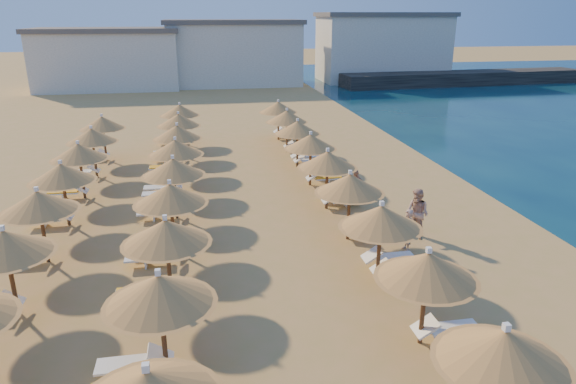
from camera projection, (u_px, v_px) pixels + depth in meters
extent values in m
plane|color=tan|center=(301.00, 269.00, 16.83)|extent=(220.00, 220.00, 0.00)
cube|color=black|center=(464.00, 78.00, 60.56)|extent=(30.21, 6.13, 1.50)
cube|color=white|center=(109.00, 61.00, 56.63)|extent=(15.00, 8.00, 6.00)
cube|color=#59514C|center=(106.00, 30.00, 55.56)|extent=(15.60, 8.48, 0.50)
cube|color=white|center=(234.00, 55.00, 59.86)|extent=(15.00, 8.00, 6.80)
cube|color=#59514C|center=(233.00, 22.00, 58.66)|extent=(15.60, 8.48, 0.50)
cube|color=white|center=(382.00, 49.00, 63.27)|extent=(15.00, 8.00, 7.60)
cube|color=#59514C|center=(384.00, 14.00, 61.93)|extent=(15.60, 8.48, 0.50)
cone|color=#9C5F2D|center=(503.00, 347.00, 9.36)|extent=(2.37, 2.37, 0.70)
cone|color=#9C5F2D|center=(501.00, 360.00, 9.46)|extent=(2.56, 2.56, 0.12)
cube|color=white|center=(507.00, 327.00, 9.22)|extent=(0.12, 0.12, 0.14)
cylinder|color=brown|center=(423.00, 307.00, 12.74)|extent=(0.12, 0.12, 2.08)
cone|color=#9C5F2D|center=(427.00, 266.00, 12.37)|extent=(2.37, 2.37, 0.70)
cone|color=#9C5F2D|center=(426.00, 277.00, 12.46)|extent=(2.56, 2.56, 0.12)
cube|color=white|center=(429.00, 250.00, 12.23)|extent=(0.12, 0.12, 0.14)
cylinder|color=brown|center=(379.00, 251.00, 15.75)|extent=(0.12, 0.12, 2.08)
cone|color=#9C5F2D|center=(381.00, 217.00, 15.38)|extent=(2.37, 2.37, 0.70)
cone|color=#9C5F2D|center=(380.00, 226.00, 15.47)|extent=(2.56, 2.56, 0.12)
cube|color=white|center=(382.00, 203.00, 15.24)|extent=(0.12, 0.12, 0.14)
cylinder|color=brown|center=(349.00, 213.00, 18.76)|extent=(0.12, 0.12, 2.08)
cone|color=#9C5F2D|center=(350.00, 183.00, 18.38)|extent=(2.37, 2.37, 0.70)
cone|color=#9C5F2D|center=(350.00, 191.00, 18.48)|extent=(2.56, 2.56, 0.12)
cube|color=white|center=(350.00, 172.00, 18.24)|extent=(0.12, 0.12, 0.14)
cylinder|color=brown|center=(327.00, 185.00, 21.77)|extent=(0.12, 0.12, 2.08)
cone|color=#9C5F2D|center=(327.00, 160.00, 21.39)|extent=(2.37, 2.37, 0.70)
cone|color=#9C5F2D|center=(327.00, 166.00, 21.49)|extent=(2.56, 2.56, 0.12)
cube|color=white|center=(328.00, 150.00, 21.25)|extent=(0.12, 0.12, 0.14)
cylinder|color=brown|center=(310.00, 165.00, 24.77)|extent=(0.12, 0.12, 2.08)
cone|color=#9C5F2D|center=(311.00, 142.00, 24.40)|extent=(2.37, 2.37, 0.70)
cone|color=#9C5F2D|center=(311.00, 147.00, 24.49)|extent=(2.56, 2.56, 0.12)
cube|color=white|center=(311.00, 133.00, 24.26)|extent=(0.12, 0.12, 0.14)
cylinder|color=brown|center=(297.00, 148.00, 27.78)|extent=(0.12, 0.12, 2.08)
cone|color=#9C5F2D|center=(297.00, 128.00, 27.41)|extent=(2.37, 2.37, 0.70)
cone|color=#9C5F2D|center=(297.00, 133.00, 27.50)|extent=(2.56, 2.56, 0.12)
cube|color=white|center=(297.00, 120.00, 27.27)|extent=(0.12, 0.12, 0.14)
cylinder|color=brown|center=(287.00, 135.00, 30.79)|extent=(0.12, 0.12, 2.08)
cone|color=#9C5F2D|center=(287.00, 116.00, 30.41)|extent=(2.37, 2.37, 0.70)
cone|color=#9C5F2D|center=(287.00, 121.00, 30.51)|extent=(2.56, 2.56, 0.12)
cube|color=white|center=(287.00, 109.00, 30.27)|extent=(0.12, 0.12, 0.14)
cylinder|color=brown|center=(278.00, 124.00, 33.80)|extent=(0.12, 0.12, 2.08)
cone|color=#9C5F2D|center=(278.00, 107.00, 33.42)|extent=(2.37, 2.37, 0.70)
cone|color=#9C5F2D|center=(278.00, 111.00, 33.52)|extent=(2.56, 2.56, 0.12)
cube|color=white|center=(278.00, 101.00, 33.28)|extent=(0.12, 0.12, 0.14)
cube|color=white|center=(146.00, 368.00, 8.17)|extent=(0.12, 0.12, 0.14)
cylinder|color=brown|center=(163.00, 333.00, 11.69)|extent=(0.12, 0.12, 2.08)
cone|color=#9C5F2D|center=(159.00, 289.00, 11.32)|extent=(2.37, 2.37, 0.70)
cone|color=#9C5F2D|center=(160.00, 301.00, 11.41)|extent=(2.56, 2.56, 0.12)
cube|color=white|center=(158.00, 272.00, 11.18)|extent=(0.12, 0.12, 0.14)
cylinder|color=brown|center=(169.00, 268.00, 14.70)|extent=(0.12, 0.12, 2.08)
cone|color=#9C5F2D|center=(166.00, 231.00, 14.32)|extent=(2.37, 2.37, 0.70)
cone|color=#9C5F2D|center=(167.00, 241.00, 14.42)|extent=(2.56, 2.56, 0.12)
cube|color=white|center=(165.00, 218.00, 14.18)|extent=(0.12, 0.12, 0.14)
cylinder|color=brown|center=(173.00, 225.00, 17.70)|extent=(0.12, 0.12, 2.08)
cone|color=#9C5F2D|center=(170.00, 194.00, 17.33)|extent=(2.37, 2.37, 0.70)
cone|color=#9C5F2D|center=(171.00, 202.00, 17.43)|extent=(2.56, 2.56, 0.12)
cube|color=white|center=(169.00, 182.00, 17.19)|extent=(0.12, 0.12, 0.14)
cylinder|color=brown|center=(175.00, 194.00, 20.71)|extent=(0.12, 0.12, 2.08)
cone|color=#9C5F2D|center=(173.00, 167.00, 20.34)|extent=(2.37, 2.37, 0.70)
cone|color=#9C5F2D|center=(174.00, 174.00, 20.43)|extent=(2.56, 2.56, 0.12)
cube|color=white|center=(172.00, 157.00, 20.20)|extent=(0.12, 0.12, 0.14)
cylinder|color=brown|center=(177.00, 171.00, 23.72)|extent=(0.12, 0.12, 2.08)
cone|color=#9C5F2D|center=(175.00, 147.00, 23.34)|extent=(2.37, 2.37, 0.70)
cone|color=#9C5F2D|center=(176.00, 154.00, 23.44)|extent=(2.56, 2.56, 0.12)
cube|color=white|center=(175.00, 138.00, 23.21)|extent=(0.12, 0.12, 0.14)
cylinder|color=brown|center=(179.00, 154.00, 26.73)|extent=(0.12, 0.12, 2.08)
cone|color=#9C5F2D|center=(177.00, 132.00, 26.35)|extent=(2.37, 2.37, 0.70)
cone|color=#9C5F2D|center=(178.00, 138.00, 26.45)|extent=(2.56, 2.56, 0.12)
cube|color=white|center=(177.00, 124.00, 26.21)|extent=(0.12, 0.12, 0.14)
cylinder|color=brown|center=(180.00, 139.00, 29.73)|extent=(0.12, 0.12, 2.08)
cone|color=#9C5F2D|center=(179.00, 120.00, 29.36)|extent=(2.37, 2.37, 0.70)
cone|color=#9C5F2D|center=(179.00, 125.00, 29.46)|extent=(2.56, 2.56, 0.12)
cube|color=white|center=(178.00, 113.00, 29.22)|extent=(0.12, 0.12, 0.14)
cylinder|color=brown|center=(181.00, 128.00, 32.74)|extent=(0.12, 0.12, 2.08)
cone|color=#9C5F2D|center=(180.00, 110.00, 32.37)|extent=(2.37, 2.37, 0.70)
cone|color=#9C5F2D|center=(180.00, 115.00, 32.46)|extent=(2.56, 2.56, 0.12)
cube|color=white|center=(179.00, 103.00, 32.23)|extent=(0.12, 0.12, 0.14)
cylinder|color=brown|center=(12.00, 281.00, 14.00)|extent=(0.12, 0.12, 2.08)
cone|color=#9C5F2D|center=(5.00, 243.00, 13.62)|extent=(2.37, 2.37, 0.70)
cone|color=#9C5F2D|center=(7.00, 253.00, 13.72)|extent=(2.56, 2.56, 0.12)
cube|color=white|center=(2.00, 228.00, 13.48)|extent=(0.12, 0.12, 0.14)
cylinder|color=brown|center=(44.00, 233.00, 17.00)|extent=(0.12, 0.12, 2.08)
cone|color=#9C5F2D|center=(38.00, 201.00, 16.63)|extent=(2.37, 2.37, 0.70)
cone|color=#9C5F2D|center=(40.00, 210.00, 16.73)|extent=(2.56, 2.56, 0.12)
cube|color=white|center=(36.00, 189.00, 16.49)|extent=(0.12, 0.12, 0.14)
cylinder|color=brown|center=(66.00, 200.00, 20.01)|extent=(0.12, 0.12, 2.08)
cone|color=#9C5F2D|center=(62.00, 173.00, 19.64)|extent=(2.37, 2.37, 0.70)
cone|color=#9C5F2D|center=(63.00, 180.00, 19.73)|extent=(2.56, 2.56, 0.12)
cube|color=white|center=(60.00, 162.00, 19.50)|extent=(0.12, 0.12, 0.14)
cylinder|color=brown|center=(82.00, 176.00, 23.02)|extent=(0.12, 0.12, 2.08)
cone|color=#9C5F2D|center=(79.00, 151.00, 22.65)|extent=(2.37, 2.37, 0.70)
cone|color=#9C5F2D|center=(80.00, 158.00, 22.74)|extent=(2.56, 2.56, 0.12)
cube|color=white|center=(77.00, 142.00, 22.51)|extent=(0.12, 0.12, 0.14)
cylinder|color=brown|center=(95.00, 157.00, 26.03)|extent=(0.12, 0.12, 2.08)
cone|color=#9C5F2D|center=(92.00, 135.00, 25.65)|extent=(2.37, 2.37, 0.70)
cone|color=#9C5F2D|center=(93.00, 141.00, 25.75)|extent=(2.56, 2.56, 0.12)
cube|color=white|center=(91.00, 127.00, 25.51)|extent=(0.12, 0.12, 0.14)
cylinder|color=brown|center=(105.00, 142.00, 29.03)|extent=(0.12, 0.12, 2.08)
cone|color=#9C5F2D|center=(102.00, 123.00, 28.66)|extent=(2.37, 2.37, 0.70)
cone|color=#9C5F2D|center=(103.00, 128.00, 28.76)|extent=(2.56, 2.56, 0.12)
cube|color=white|center=(101.00, 115.00, 28.52)|extent=(0.12, 0.12, 0.14)
cube|color=white|center=(454.00, 328.00, 13.13)|extent=(1.35, 0.58, 0.06)
cube|color=white|center=(453.00, 333.00, 13.18)|extent=(0.06, 0.53, 0.32)
cube|color=white|center=(425.00, 326.00, 12.95)|extent=(0.58, 0.58, 0.40)
cube|color=white|center=(126.00, 364.00, 11.78)|extent=(1.35, 0.58, 0.06)
cube|color=white|center=(127.00, 370.00, 11.83)|extent=(0.06, 0.53, 0.32)
cube|color=white|center=(161.00, 355.00, 11.86)|extent=(0.58, 0.58, 0.40)
cube|color=white|center=(158.00, 381.00, 11.03)|extent=(0.58, 0.58, 0.40)
cube|color=white|center=(405.00, 269.00, 16.14)|extent=(1.35, 0.58, 0.06)
cube|color=white|center=(404.00, 274.00, 16.19)|extent=(0.06, 0.53, 0.32)
cube|color=white|center=(381.00, 268.00, 15.96)|extent=(0.58, 0.58, 0.40)
cube|color=#F9AC1A|center=(405.00, 268.00, 16.12)|extent=(1.29, 0.54, 0.05)
cube|color=white|center=(394.00, 257.00, 16.97)|extent=(1.35, 0.58, 0.06)
cube|color=white|center=(394.00, 261.00, 17.03)|extent=(0.06, 0.53, 0.32)
cube|color=white|center=(372.00, 255.00, 16.80)|extent=(0.58, 0.58, 0.40)
cube|color=white|center=(139.00, 293.00, 14.78)|extent=(1.35, 0.58, 0.06)
cube|color=white|center=(140.00, 298.00, 14.84)|extent=(0.06, 0.53, 0.32)
cube|color=white|center=(167.00, 286.00, 14.87)|extent=(0.58, 0.58, 0.40)
cube|color=#F9AC1A|center=(139.00, 291.00, 14.77)|extent=(1.29, 0.54, 0.05)
cube|color=white|center=(371.00, 229.00, 19.14)|extent=(1.35, 0.58, 0.06)
cube|color=white|center=(371.00, 233.00, 19.20)|extent=(0.06, 0.53, 0.32)
cube|color=white|center=(351.00, 227.00, 18.97)|extent=(0.58, 0.58, 0.40)
cube|color=white|center=(148.00, 246.00, 17.79)|extent=(1.35, 0.58, 0.06)
cube|color=white|center=(148.00, 250.00, 17.84)|extent=(0.06, 0.53, 0.32)
cube|color=white|center=(171.00, 240.00, 17.88)|extent=(0.58, 0.58, 0.40)
cube|color=white|center=(146.00, 257.00, 16.95)|extent=(1.35, 0.58, 0.06)
cube|color=white|center=(146.00, 261.00, 17.01)|extent=(0.06, 0.53, 0.32)
cube|color=white|center=(170.00, 251.00, 17.04)|extent=(0.58, 0.58, 0.40)
cube|color=white|center=(347.00, 200.00, 22.15)|extent=(1.35, 0.58, 0.06)
cube|color=white|center=(346.00, 203.00, 22.20)|extent=(0.06, 0.53, 0.32)
cube|color=white|center=(329.00, 198.00, 21.97)|extent=(0.58, 0.58, 0.40)
cube|color=white|center=(341.00, 193.00, 22.99)|extent=(1.35, 0.58, 0.06)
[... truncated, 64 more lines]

